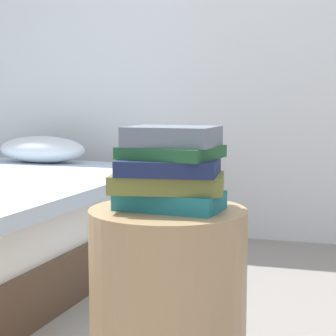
% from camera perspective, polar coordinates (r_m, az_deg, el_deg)
% --- Properties ---
extents(wall_back, '(7.00, 0.08, 2.60)m').
position_cam_1_polar(wall_back, '(3.48, 9.64, 14.39)').
color(wall_back, silver).
rests_on(wall_back, ground_plane).
extents(side_table, '(0.42, 0.42, 0.54)m').
position_cam_1_polar(side_table, '(1.59, -0.00, -13.81)').
color(side_table, tan).
rests_on(side_table, ground_plane).
extents(book_teal, '(0.28, 0.18, 0.05)m').
position_cam_1_polar(book_teal, '(1.50, 0.16, -3.26)').
color(book_teal, '#1E727F').
rests_on(book_teal, side_table).
extents(book_olive, '(0.32, 0.24, 0.05)m').
position_cam_1_polar(book_olive, '(1.50, 0.07, -1.45)').
color(book_olive, olive).
rests_on(book_olive, book_teal).
extents(book_navy, '(0.27, 0.23, 0.04)m').
position_cam_1_polar(book_navy, '(1.49, 0.15, 0.17)').
color(book_navy, '#19234C').
rests_on(book_navy, book_olive).
extents(book_forest, '(0.26, 0.24, 0.03)m').
position_cam_1_polar(book_forest, '(1.50, 0.35, 1.60)').
color(book_forest, '#1E512D').
rests_on(book_forest, book_navy).
extents(book_slate, '(0.23, 0.19, 0.05)m').
position_cam_1_polar(book_slate, '(1.49, 0.45, 3.19)').
color(book_slate, slate).
rests_on(book_slate, book_forest).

